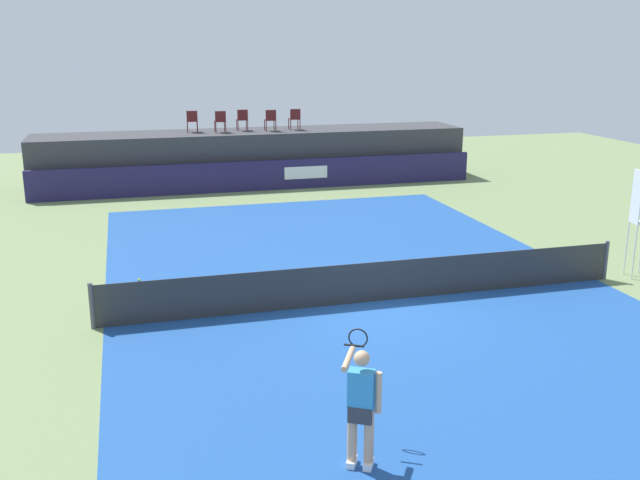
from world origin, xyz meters
The scene contains 15 objects.
ground_plane centered at (0.00, 3.00, 0.00)m, with size 48.00×48.00×0.00m, color #6B7F51.
court_inner centered at (0.00, 0.00, 0.00)m, with size 12.00×22.00×0.00m, color #1C478C.
sponsor_wall centered at (0.01, 13.50, 0.60)m, with size 18.00×0.22×1.20m.
spectator_platform centered at (0.00, 15.30, 1.10)m, with size 18.00×2.80×2.20m, color #38383D.
spectator_chair_far_left centered at (-2.52, 15.43, 2.69)m, with size 0.47×0.47×0.89m.
spectator_chair_left centered at (-1.42, 15.02, 2.69)m, with size 0.45×0.45×0.89m.
spectator_chair_center centered at (-0.44, 15.42, 2.69)m, with size 0.45×0.45×0.89m.
spectator_chair_right centered at (0.68, 14.99, 2.69)m, with size 0.45×0.45×0.89m.
spectator_chair_far_right centered at (1.75, 15.14, 2.69)m, with size 0.44×0.44×0.89m.
umpire_chair centered at (7.02, 0.02, 1.59)m, with size 0.51×0.51×2.76m.
tennis_net centered at (0.00, 0.00, 0.47)m, with size 12.40×0.02×0.95m, color #2D2D2D.
net_post_near centered at (-6.20, 0.00, 0.50)m, with size 0.10×0.10×1.00m, color #4C4C51.
net_post_far centered at (6.20, 0.00, 0.50)m, with size 0.10×0.10×1.00m, color #4C4C51.
tennis_player centered at (-2.40, -6.29, 0.96)m, with size 0.67×1.26×1.77m.
tennis_ball centered at (-5.18, 2.93, 0.04)m, with size 0.07×0.07×0.07m, color #D8EA33.
Camera 1 is at (-5.33, -14.87, 5.80)m, focal length 40.53 mm.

